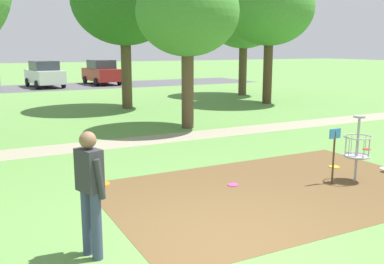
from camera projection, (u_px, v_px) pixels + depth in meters
name	position (u px, v px, depth m)	size (l,w,h in m)	color
ground_plane	(227.00, 248.00, 6.05)	(160.00, 160.00, 0.00)	#5B8942
dirt_tee_pad	(276.00, 190.00, 8.52)	(6.66, 4.22, 0.01)	brown
disc_golf_basket	(355.00, 146.00, 8.93)	(0.98, 0.58, 1.39)	#9E9EA3
player_foreground_watching	(90.00, 187.00, 5.63)	(0.44, 0.50, 1.71)	#384260
frisbee_near_basket	(233.00, 185.00, 8.79)	(0.21, 0.21, 0.02)	#E53D99
frisbee_by_tee	(334.00, 167.00, 10.13)	(0.24, 0.24, 0.02)	gold
frisbee_far_right	(367.00, 149.00, 11.89)	(0.22, 0.22, 0.02)	red
tree_near_left	(124.00, 0.00, 19.05)	(4.70, 4.70, 6.83)	brown
tree_mid_center	(244.00, 14.00, 24.65)	(4.55, 4.55, 6.57)	brown
tree_far_left	(187.00, 13.00, 14.38)	(3.46, 3.46, 5.39)	brown
tree_far_center	(270.00, 8.00, 20.85)	(4.27, 4.27, 6.46)	#4C3823
parking_lot_strip	(18.00, 88.00, 29.64)	(36.00, 6.00, 0.01)	#4C4C51
parked_car_center_right	(44.00, 74.00, 30.39)	(2.32, 4.37, 1.84)	silver
parked_car_rightmost	(102.00, 72.00, 32.76)	(2.19, 4.31, 1.84)	maroon
gravel_path	(94.00, 146.00, 12.34)	(40.00, 1.28, 0.00)	gray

